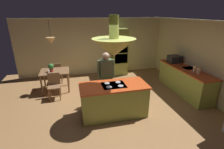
# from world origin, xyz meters

# --- Properties ---
(ground) EXTENTS (8.16, 8.16, 0.00)m
(ground) POSITION_xyz_m (0.00, 0.00, 0.00)
(ground) COLOR #9E7042
(wall_back) EXTENTS (6.80, 0.10, 2.55)m
(wall_back) POSITION_xyz_m (0.00, 3.45, 1.27)
(wall_back) COLOR beige
(wall_back) RESTS_ON ground
(wall_right) EXTENTS (0.10, 7.20, 2.55)m
(wall_right) POSITION_xyz_m (3.25, 0.40, 1.27)
(wall_right) COLOR beige
(wall_right) RESTS_ON ground
(kitchen_island) EXTENTS (1.85, 0.87, 0.94)m
(kitchen_island) POSITION_xyz_m (0.00, -0.20, 0.47)
(kitchen_island) COLOR #939E42
(kitchen_island) RESTS_ON ground
(counter_run_right) EXTENTS (0.73, 2.47, 0.92)m
(counter_run_right) POSITION_xyz_m (2.84, 0.60, 0.47)
(counter_run_right) COLOR #939E42
(counter_run_right) RESTS_ON ground
(oven_tower) EXTENTS (0.66, 0.62, 2.11)m
(oven_tower) POSITION_xyz_m (1.10, 3.04, 1.06)
(oven_tower) COLOR #939E42
(oven_tower) RESTS_ON ground
(dining_table) EXTENTS (1.03, 0.84, 0.76)m
(dining_table) POSITION_xyz_m (-1.70, 1.90, 0.65)
(dining_table) COLOR brown
(dining_table) RESTS_ON ground
(person_at_island) EXTENTS (0.53, 0.22, 1.67)m
(person_at_island) POSITION_xyz_m (-0.06, 0.50, 0.96)
(person_at_island) COLOR tan
(person_at_island) RESTS_ON ground
(range_hood) EXTENTS (1.10, 1.10, 1.00)m
(range_hood) POSITION_xyz_m (0.00, -0.20, 1.98)
(range_hood) COLOR #939E42
(pendant_light_over_table) EXTENTS (0.32, 0.32, 0.82)m
(pendant_light_over_table) POSITION_xyz_m (-1.70, 1.90, 1.86)
(pendant_light_over_table) COLOR #E0B266
(chair_facing_island) EXTENTS (0.40, 0.40, 0.87)m
(chair_facing_island) POSITION_xyz_m (-1.70, 1.26, 0.50)
(chair_facing_island) COLOR brown
(chair_facing_island) RESTS_ON ground
(chair_by_back_wall) EXTENTS (0.40, 0.40, 0.87)m
(chair_by_back_wall) POSITION_xyz_m (-1.70, 2.54, 0.50)
(chair_by_back_wall) COLOR brown
(chair_by_back_wall) RESTS_ON ground
(potted_plant_on_table) EXTENTS (0.20, 0.20, 0.30)m
(potted_plant_on_table) POSITION_xyz_m (-1.80, 1.84, 0.93)
(potted_plant_on_table) COLOR #99382D
(potted_plant_on_table) RESTS_ON dining_table
(cup_on_table) EXTENTS (0.07, 0.07, 0.09)m
(cup_on_table) POSITION_xyz_m (-1.88, 1.69, 0.81)
(cup_on_table) COLOR white
(cup_on_table) RESTS_ON dining_table
(canister_flour) EXTENTS (0.12, 0.12, 0.22)m
(canister_flour) POSITION_xyz_m (2.84, -0.01, 1.03)
(canister_flour) COLOR #E0B78C
(canister_flour) RESTS_ON counter_run_right
(canister_sugar) EXTENTS (0.11, 0.11, 0.22)m
(canister_sugar) POSITION_xyz_m (2.84, 0.17, 1.03)
(canister_sugar) COLOR #E0B78C
(canister_sugar) RESTS_ON counter_run_right
(microwave_on_counter) EXTENTS (0.46, 0.36, 0.28)m
(microwave_on_counter) POSITION_xyz_m (2.84, 1.33, 1.06)
(microwave_on_counter) COLOR #232326
(microwave_on_counter) RESTS_ON counter_run_right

